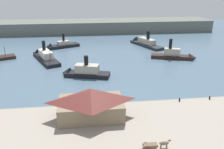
# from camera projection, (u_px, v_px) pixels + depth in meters

# --- Properties ---
(ground_plane) EXTENTS (320.00, 320.00, 0.00)m
(ground_plane) POSITION_uv_depth(u_px,v_px,m) (94.00, 102.00, 69.92)
(ground_plane) COLOR slate
(quay_promenade) EXTENTS (110.00, 36.00, 1.20)m
(quay_promenade) POSITION_uv_depth(u_px,v_px,m) (99.00, 148.00, 49.30)
(quay_promenade) COLOR #9E9384
(quay_promenade) RESTS_ON ground
(seawall_edge) EXTENTS (110.00, 0.80, 1.00)m
(seawall_edge) POSITION_uv_depth(u_px,v_px,m) (94.00, 106.00, 66.40)
(seawall_edge) COLOR gray
(seawall_edge) RESTS_ON ground
(ferry_shed_customs_shed) EXTENTS (16.14, 10.27, 7.10)m
(ferry_shed_customs_shed) POSITION_uv_depth(u_px,v_px,m) (91.00, 103.00, 58.56)
(ferry_shed_customs_shed) COLOR #847056
(ferry_shed_customs_shed) RESTS_ON quay_promenade
(horse_cart) EXTENTS (5.75, 1.31, 1.87)m
(horse_cart) POSITION_uv_depth(u_px,v_px,m) (156.00, 144.00, 47.83)
(horse_cart) COLOR brown
(horse_cart) RESTS_ON quay_promenade
(mooring_post_east) EXTENTS (0.44, 0.44, 0.90)m
(mooring_post_east) POSITION_uv_depth(u_px,v_px,m) (210.00, 98.00, 68.53)
(mooring_post_east) COLOR black
(mooring_post_east) RESTS_ON quay_promenade
(mooring_post_west) EXTENTS (0.44, 0.44, 0.90)m
(mooring_post_west) POSITION_uv_depth(u_px,v_px,m) (180.00, 100.00, 67.44)
(mooring_post_west) COLOR black
(mooring_post_west) RESTS_ON quay_promenade
(ferry_departing_north) EXTENTS (20.86, 10.38, 10.40)m
(ferry_departing_north) POSITION_uv_depth(u_px,v_px,m) (176.00, 55.00, 109.50)
(ferry_departing_north) COLOR black
(ferry_departing_north) RESTS_ON ground
(ferry_mid_harbor) EXTENTS (18.79, 9.38, 9.40)m
(ferry_mid_harbor) POSITION_uv_depth(u_px,v_px,m) (83.00, 72.00, 88.55)
(ferry_mid_harbor) COLOR black
(ferry_mid_harbor) RESTS_ON ground
(ferry_approaching_east) EXTENTS (18.95, 12.07, 9.10)m
(ferry_approaching_east) POSITION_uv_depth(u_px,v_px,m) (59.00, 46.00, 128.29)
(ferry_approaching_east) COLOR black
(ferry_approaching_east) RESTS_ON ground
(ferry_approaching_west) EXTENTS (15.60, 25.66, 10.65)m
(ferry_approaching_west) POSITION_uv_depth(u_px,v_px,m) (44.00, 56.00, 109.42)
(ferry_approaching_west) COLOR black
(ferry_approaching_west) RESTS_ON ground
(ferry_outer_harbor) EXTENTS (15.24, 25.42, 10.43)m
(ferry_outer_harbor) POSITION_uv_depth(u_px,v_px,m) (143.00, 42.00, 134.28)
(ferry_outer_harbor) COLOR #23282D
(ferry_outer_harbor) RESTS_ON ground
(far_headland) EXTENTS (180.00, 24.00, 8.00)m
(far_headland) POSITION_uv_depth(u_px,v_px,m) (86.00, 26.00, 170.50)
(far_headland) COLOR #60665B
(far_headland) RESTS_ON ground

